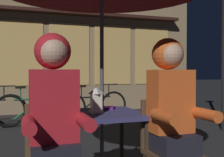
{
  "coord_description": "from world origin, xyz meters",
  "views": [
    {
      "loc": [
        -0.7,
        -2.4,
        1.11
      ],
      "look_at": [
        0.0,
        -0.29,
        1.06
      ],
      "focal_mm": 43.73,
      "sensor_mm": 36.0,
      "label": 1
    }
  ],
  "objects_px": {
    "person_left_hooded": "(54,109)",
    "bicycle_fourth": "(93,106)",
    "bicycle_third": "(35,108)",
    "book": "(104,108)",
    "person_right_hooded": "(172,104)",
    "lantern": "(96,100)",
    "cafe_table": "(102,123)",
    "chair_right": "(168,145)",
    "chair_left": "(54,156)"
  },
  "relations": [
    {
      "from": "person_right_hooded",
      "to": "bicycle_fourth",
      "type": "relative_size",
      "value": 0.84
    },
    {
      "from": "person_right_hooded",
      "to": "book",
      "type": "xyz_separation_m",
      "value": [
        -0.39,
        0.63,
        -0.09
      ]
    },
    {
      "from": "chair_left",
      "to": "person_right_hooded",
      "type": "xyz_separation_m",
      "value": [
        0.96,
        -0.06,
        0.36
      ]
    },
    {
      "from": "chair_left",
      "to": "person_left_hooded",
      "type": "distance_m",
      "value": 0.36
    },
    {
      "from": "person_right_hooded",
      "to": "bicycle_fourth",
      "type": "height_order",
      "value": "person_right_hooded"
    },
    {
      "from": "chair_left",
      "to": "bicycle_fourth",
      "type": "height_order",
      "value": "chair_left"
    },
    {
      "from": "cafe_table",
      "to": "person_right_hooded",
      "type": "xyz_separation_m",
      "value": [
        0.48,
        -0.43,
        0.21
      ]
    },
    {
      "from": "cafe_table",
      "to": "bicycle_fourth",
      "type": "bearing_deg",
      "value": 76.69
    },
    {
      "from": "chair_left",
      "to": "bicycle_third",
      "type": "relative_size",
      "value": 0.53
    },
    {
      "from": "chair_left",
      "to": "cafe_table",
      "type": "bearing_deg",
      "value": 37.55
    },
    {
      "from": "bicycle_third",
      "to": "book",
      "type": "xyz_separation_m",
      "value": [
        0.52,
        -3.29,
        0.41
      ]
    },
    {
      "from": "cafe_table",
      "to": "person_left_hooded",
      "type": "xyz_separation_m",
      "value": [
        -0.48,
        -0.43,
        0.21
      ]
    },
    {
      "from": "person_left_hooded",
      "to": "book",
      "type": "relative_size",
      "value": 7.0
    },
    {
      "from": "person_left_hooded",
      "to": "bicycle_third",
      "type": "distance_m",
      "value": 3.96
    },
    {
      "from": "bicycle_fourth",
      "to": "book",
      "type": "bearing_deg",
      "value": -102.7
    },
    {
      "from": "person_right_hooded",
      "to": "bicycle_third",
      "type": "height_order",
      "value": "person_right_hooded"
    },
    {
      "from": "cafe_table",
      "to": "person_left_hooded",
      "type": "distance_m",
      "value": 0.67
    },
    {
      "from": "chair_right",
      "to": "bicycle_third",
      "type": "relative_size",
      "value": 0.53
    },
    {
      "from": "bicycle_fourth",
      "to": "book",
      "type": "xyz_separation_m",
      "value": [
        -0.75,
        -3.33,
        0.41
      ]
    },
    {
      "from": "chair_right",
      "to": "person_left_hooded",
      "type": "distance_m",
      "value": 1.03
    },
    {
      "from": "person_left_hooded",
      "to": "bicycle_fourth",
      "type": "height_order",
      "value": "person_left_hooded"
    },
    {
      "from": "person_left_hooded",
      "to": "book",
      "type": "height_order",
      "value": "person_left_hooded"
    },
    {
      "from": "book",
      "to": "bicycle_third",
      "type": "bearing_deg",
      "value": 125.48
    },
    {
      "from": "lantern",
      "to": "chair_right",
      "type": "distance_m",
      "value": 0.74
    },
    {
      "from": "chair_left",
      "to": "chair_right",
      "type": "bearing_deg",
      "value": 0.0
    },
    {
      "from": "lantern",
      "to": "chair_left",
      "type": "height_order",
      "value": "lantern"
    },
    {
      "from": "person_right_hooded",
      "to": "bicycle_third",
      "type": "bearing_deg",
      "value": 103.14
    },
    {
      "from": "chair_left",
      "to": "bicycle_fourth",
      "type": "relative_size",
      "value": 0.52
    },
    {
      "from": "bicycle_third",
      "to": "chair_right",
      "type": "bearing_deg",
      "value": -76.67
    },
    {
      "from": "bicycle_third",
      "to": "bicycle_fourth",
      "type": "relative_size",
      "value": 0.99
    },
    {
      "from": "bicycle_fourth",
      "to": "chair_left",
      "type": "bearing_deg",
      "value": -108.63
    },
    {
      "from": "lantern",
      "to": "person_right_hooded",
      "type": "distance_m",
      "value": 0.67
    },
    {
      "from": "person_left_hooded",
      "to": "lantern",
      "type": "bearing_deg",
      "value": 43.92
    },
    {
      "from": "cafe_table",
      "to": "chair_right",
      "type": "bearing_deg",
      "value": -37.55
    },
    {
      "from": "lantern",
      "to": "book",
      "type": "height_order",
      "value": "lantern"
    },
    {
      "from": "bicycle_third",
      "to": "bicycle_fourth",
      "type": "distance_m",
      "value": 1.27
    },
    {
      "from": "cafe_table",
      "to": "chair_left",
      "type": "relative_size",
      "value": 0.85
    },
    {
      "from": "lantern",
      "to": "person_right_hooded",
      "type": "height_order",
      "value": "person_right_hooded"
    },
    {
      "from": "chair_right",
      "to": "person_right_hooded",
      "type": "bearing_deg",
      "value": -90.0
    },
    {
      "from": "bicycle_third",
      "to": "person_right_hooded",
      "type": "bearing_deg",
      "value": -76.86
    },
    {
      "from": "bicycle_third",
      "to": "book",
      "type": "bearing_deg",
      "value": -80.99
    },
    {
      "from": "lantern",
      "to": "person_left_hooded",
      "type": "height_order",
      "value": "person_left_hooded"
    },
    {
      "from": "bicycle_fourth",
      "to": "book",
      "type": "relative_size",
      "value": 8.35
    },
    {
      "from": "person_right_hooded",
      "to": "bicycle_third",
      "type": "relative_size",
      "value": 0.85
    },
    {
      "from": "person_left_hooded",
      "to": "bicycle_fourth",
      "type": "xyz_separation_m",
      "value": [
        1.32,
        3.96,
        -0.5
      ]
    },
    {
      "from": "cafe_table",
      "to": "chair_right",
      "type": "distance_m",
      "value": 0.62
    },
    {
      "from": "person_left_hooded",
      "to": "bicycle_fourth",
      "type": "bearing_deg",
      "value": 71.62
    },
    {
      "from": "lantern",
      "to": "bicycle_fourth",
      "type": "distance_m",
      "value": 3.7
    },
    {
      "from": "lantern",
      "to": "bicycle_third",
      "type": "distance_m",
      "value": 3.58
    },
    {
      "from": "chair_left",
      "to": "chair_right",
      "type": "relative_size",
      "value": 1.0
    }
  ]
}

